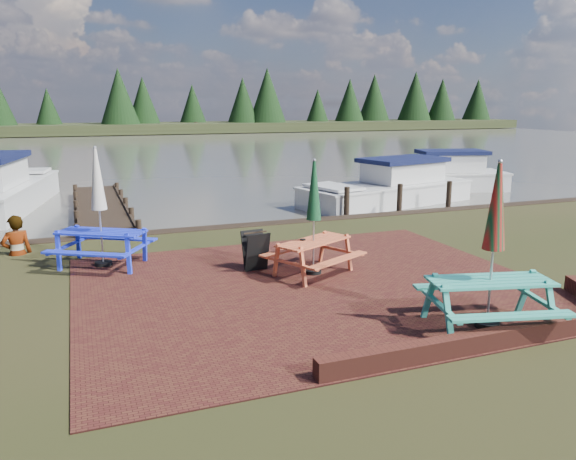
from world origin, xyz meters
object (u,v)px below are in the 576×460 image
at_px(chalkboard, 256,251).
at_px(picnic_table_teal, 491,272).
at_px(picnic_table_blue, 101,226).
at_px(boat_far, 438,177).
at_px(person, 13,216).
at_px(jetty, 101,206).
at_px(boat_near, 390,189).
at_px(picnic_table_red, 314,235).

bearing_deg(chalkboard, picnic_table_teal, -68.37).
xyz_separation_m(picnic_table_blue, boat_far, (14.52, 7.97, -0.55)).
relative_size(picnic_table_teal, person, 1.42).
bearing_deg(picnic_table_teal, chalkboard, 133.70).
distance_m(jetty, boat_far, 14.24).
xyz_separation_m(picnic_table_teal, jetty, (-5.32, 13.20, -0.83)).
relative_size(boat_near, boat_far, 1.13).
xyz_separation_m(picnic_table_teal, boat_near, (5.05, 11.53, -0.58)).
bearing_deg(person, boat_near, -178.32).
xyz_separation_m(jetty, person, (-2.19, -5.53, 0.84)).
xyz_separation_m(picnic_table_teal, picnic_table_blue, (-5.62, 5.92, -0.02)).
distance_m(jetty, boat_near, 10.50).
bearing_deg(picnic_table_teal, person, 148.23).
relative_size(jetty, boat_far, 1.40).
distance_m(boat_far, person, 17.56).
distance_m(picnic_table_teal, picnic_table_red, 3.98).
bearing_deg(boat_far, boat_near, 136.96).
xyz_separation_m(picnic_table_blue, jetty, (0.30, 7.28, -0.81)).
bearing_deg(jetty, boat_far, 2.79).
distance_m(chalkboard, boat_near, 10.41).
bearing_deg(picnic_table_blue, boat_far, 60.19).
distance_m(picnic_table_red, chalkboard, 1.33).
xyz_separation_m(picnic_table_teal, boat_far, (8.91, 13.89, -0.57)).
relative_size(chalkboard, boat_far, 0.13).
height_order(chalkboard, boat_near, boat_near).
height_order(picnic_table_red, jetty, picnic_table_red).
bearing_deg(picnic_table_blue, jetty, 119.07).
height_order(picnic_table_teal, chalkboard, picnic_table_teal).
height_order(picnic_table_red, boat_far, picnic_table_red).
bearing_deg(boat_far, picnic_table_blue, 134.27).
relative_size(picnic_table_red, boat_far, 0.37).
relative_size(picnic_table_teal, picnic_table_red, 1.11).
bearing_deg(boat_near, picnic_table_blue, 103.89).
xyz_separation_m(jetty, boat_far, (14.22, 0.69, 0.26)).
bearing_deg(person, chalkboard, 131.30).
bearing_deg(boat_far, jetty, 108.30).
relative_size(picnic_table_red, boat_near, 0.33).
bearing_deg(picnic_table_red, chalkboard, 119.75).
height_order(picnic_table_blue, chalkboard, picnic_table_blue).
distance_m(picnic_table_red, person, 7.22).
xyz_separation_m(jetty, boat_near, (10.37, -1.66, 0.25)).
height_order(picnic_table_red, person, picnic_table_red).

